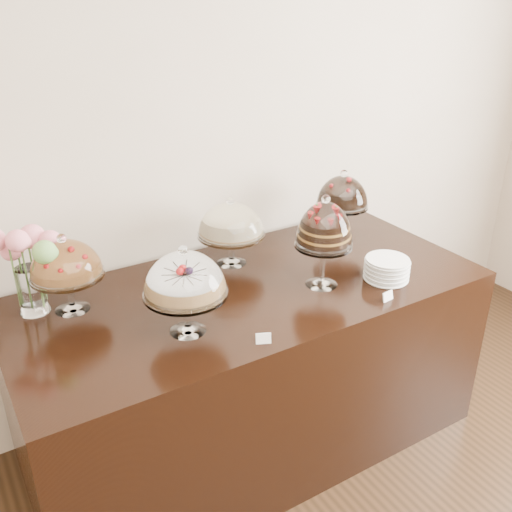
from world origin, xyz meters
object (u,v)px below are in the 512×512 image
plate_stack (387,269)px  cake_stand_sugar_sponge (185,278)px  cake_stand_cheesecake (231,222)px  flower_vase (27,258)px  cake_stand_dark_choco (343,195)px  cake_stand_choco_layer (324,228)px  cake_stand_fruit_tart (65,263)px  display_counter (251,366)px

plate_stack → cake_stand_sugar_sponge: bearing=175.2°
cake_stand_cheesecake → flower_vase: size_ratio=0.86×
cake_stand_cheesecake → cake_stand_dark_choco: cake_stand_dark_choco is taller
cake_stand_choco_layer → cake_stand_cheesecake: size_ratio=1.26×
cake_stand_choco_layer → cake_stand_dark_choco: bearing=42.2°
flower_vase → plate_stack: size_ratio=1.97×
cake_stand_choco_layer → plate_stack: size_ratio=2.13×
cake_stand_choco_layer → plate_stack: (0.29, -0.12, -0.23)m
cake_stand_cheesecake → cake_stand_choco_layer: bearing=-59.5°
cake_stand_sugar_sponge → plate_stack: (1.00, -0.08, -0.19)m
cake_stand_sugar_sponge → cake_stand_fruit_tart: size_ratio=1.07×
display_counter → cake_stand_choco_layer: (0.30, -0.15, 0.73)m
display_counter → plate_stack: plate_stack is taller
display_counter → cake_stand_dark_choco: bearing=17.1°
cake_stand_sugar_sponge → cake_stand_cheesecake: bearing=44.9°
flower_vase → cake_stand_sugar_sponge: bearing=-44.2°
cake_stand_sugar_sponge → cake_stand_choco_layer: 0.70m
cake_stand_dark_choco → flower_vase: bearing=177.3°
cake_stand_dark_choco → cake_stand_fruit_tart: cake_stand_dark_choco is taller
cake_stand_dark_choco → cake_stand_cheesecake: bearing=175.3°
cake_stand_choco_layer → flower_vase: (-1.19, 0.44, -0.03)m
cake_stand_sugar_sponge → flower_vase: bearing=135.8°
cake_stand_fruit_tart → display_counter: bearing=-16.8°
cake_stand_sugar_sponge → cake_stand_cheesecake: cake_stand_sugar_sponge is taller
display_counter → cake_stand_choco_layer: size_ratio=4.97×
display_counter → plate_stack: size_ratio=10.60×
display_counter → cake_stand_dark_choco: cake_stand_dark_choco is taller
cake_stand_cheesecake → flower_vase: bearing=178.7°
cake_stand_choco_layer → plate_stack: 0.39m
cake_stand_dark_choco → cake_stand_sugar_sponge: bearing=-160.1°
cake_stand_dark_choco → plate_stack: cake_stand_dark_choco is taller
cake_stand_sugar_sponge → cake_stand_fruit_tart: (-0.35, 0.41, -0.02)m
display_counter → flower_vase: (-0.89, 0.29, 0.70)m
display_counter → flower_vase: flower_vase is taller
cake_stand_fruit_tart → plate_stack: 1.45m
cake_stand_cheesecake → cake_stand_fruit_tart: 0.81m
cake_stand_choco_layer → cake_stand_dark_choco: (0.40, 0.37, -0.03)m
flower_vase → cake_stand_choco_layer: bearing=-20.3°
cake_stand_cheesecake → plate_stack: 0.78m
cake_stand_sugar_sponge → cake_stand_dark_choco: size_ratio=0.96×
cake_stand_cheesecake → cake_stand_dark_choco: bearing=-4.7°
cake_stand_dark_choco → plate_stack: size_ratio=1.90×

